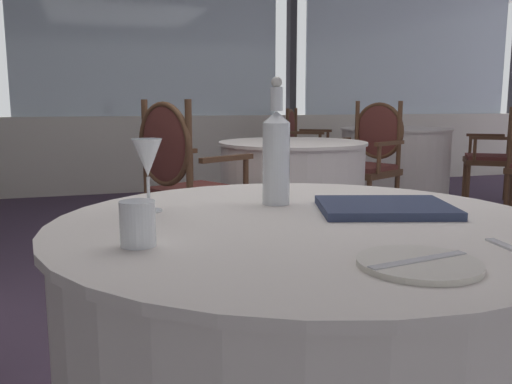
{
  "coord_description": "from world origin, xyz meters",
  "views": [
    {
      "loc": [
        -0.75,
        -2.32,
        1.0
      ],
      "look_at": [
        -0.38,
        -1.16,
        0.79
      ],
      "focal_mm": 37.91,
      "sensor_mm": 36.0,
      "label": 1
    }
  ],
  "objects_px": {
    "wine_glass": "(147,160)",
    "water_tumbler": "(138,224)",
    "water_bottle": "(276,154)",
    "dining_chair_0_1": "(369,154)",
    "dining_chair_1_1": "(302,144)",
    "dining_chair_1_0": "(500,148)",
    "menu_book": "(385,207)",
    "dining_chair_0_0": "(183,175)",
    "side_plate": "(419,263)"
  },
  "relations": [
    {
      "from": "water_bottle",
      "to": "dining_chair_0_1",
      "type": "relative_size",
      "value": 0.32
    },
    {
      "from": "dining_chair_0_1",
      "to": "dining_chair_1_0",
      "type": "distance_m",
      "value": 1.81
    },
    {
      "from": "wine_glass",
      "to": "menu_book",
      "type": "bearing_deg",
      "value": -17.58
    },
    {
      "from": "water_bottle",
      "to": "dining_chair_0_0",
      "type": "xyz_separation_m",
      "value": [
        0.05,
        1.69,
        -0.27
      ]
    },
    {
      "from": "dining_chair_0_1",
      "to": "water_bottle",
      "type": "bearing_deg",
      "value": 28.77
    },
    {
      "from": "water_tumbler",
      "to": "menu_book",
      "type": "height_order",
      "value": "water_tumbler"
    },
    {
      "from": "dining_chair_0_0",
      "to": "dining_chair_1_1",
      "type": "relative_size",
      "value": 1.08
    },
    {
      "from": "water_tumbler",
      "to": "dining_chair_0_1",
      "type": "bearing_deg",
      "value": 53.78
    },
    {
      "from": "water_tumbler",
      "to": "dining_chair_0_1",
      "type": "xyz_separation_m",
      "value": [
        2.1,
        2.87,
        -0.19
      ]
    },
    {
      "from": "wine_glass",
      "to": "dining_chair_1_0",
      "type": "distance_m",
      "value": 4.87
    },
    {
      "from": "menu_book",
      "to": "dining_chair_0_0",
      "type": "height_order",
      "value": "dining_chair_0_0"
    },
    {
      "from": "water_tumbler",
      "to": "dining_chair_0_0",
      "type": "height_order",
      "value": "dining_chair_0_0"
    },
    {
      "from": "side_plate",
      "to": "dining_chair_0_1",
      "type": "distance_m",
      "value": 3.57
    },
    {
      "from": "dining_chair_1_1",
      "to": "dining_chair_0_1",
      "type": "bearing_deg",
      "value": -58.6
    },
    {
      "from": "water_tumbler",
      "to": "dining_chair_1_1",
      "type": "relative_size",
      "value": 0.09
    },
    {
      "from": "water_bottle",
      "to": "menu_book",
      "type": "xyz_separation_m",
      "value": [
        0.22,
        -0.17,
        -0.12
      ]
    },
    {
      "from": "side_plate",
      "to": "wine_glass",
      "type": "relative_size",
      "value": 1.13
    },
    {
      "from": "dining_chair_0_1",
      "to": "dining_chair_1_1",
      "type": "height_order",
      "value": "dining_chair_0_1"
    },
    {
      "from": "side_plate",
      "to": "dining_chair_0_0",
      "type": "height_order",
      "value": "dining_chair_0_0"
    },
    {
      "from": "dining_chair_1_0",
      "to": "dining_chair_0_0",
      "type": "bearing_deg",
      "value": 56.23
    },
    {
      "from": "dining_chair_0_0",
      "to": "side_plate",
      "type": "bearing_deg",
      "value": -117.64
    },
    {
      "from": "water_bottle",
      "to": "dining_chair_1_1",
      "type": "relative_size",
      "value": 0.35
    },
    {
      "from": "water_bottle",
      "to": "water_tumbler",
      "type": "distance_m",
      "value": 0.51
    },
    {
      "from": "water_bottle",
      "to": "side_plate",
      "type": "bearing_deg",
      "value": -86.57
    },
    {
      "from": "menu_book",
      "to": "dining_chair_0_0",
      "type": "bearing_deg",
      "value": 112.03
    },
    {
      "from": "dining_chair_0_1",
      "to": "dining_chair_1_1",
      "type": "relative_size",
      "value": 1.08
    },
    {
      "from": "side_plate",
      "to": "dining_chair_0_0",
      "type": "distance_m",
      "value": 2.28
    },
    {
      "from": "side_plate",
      "to": "dining_chair_1_1",
      "type": "distance_m",
      "value": 5.09
    },
    {
      "from": "water_bottle",
      "to": "menu_book",
      "type": "distance_m",
      "value": 0.3
    },
    {
      "from": "menu_book",
      "to": "water_tumbler",
      "type": "bearing_deg",
      "value": -149.71
    },
    {
      "from": "dining_chair_1_0",
      "to": "dining_chair_1_1",
      "type": "relative_size",
      "value": 1.02
    },
    {
      "from": "side_plate",
      "to": "dining_chair_1_1",
      "type": "relative_size",
      "value": 0.21
    },
    {
      "from": "wine_glass",
      "to": "water_tumbler",
      "type": "relative_size",
      "value": 2.1
    },
    {
      "from": "menu_book",
      "to": "water_bottle",
      "type": "bearing_deg",
      "value": 158.24
    },
    {
      "from": "water_bottle",
      "to": "water_tumbler",
      "type": "bearing_deg",
      "value": -140.37
    },
    {
      "from": "water_bottle",
      "to": "dining_chair_1_0",
      "type": "xyz_separation_m",
      "value": [
        3.45,
        3.06,
        -0.32
      ]
    },
    {
      "from": "water_tumbler",
      "to": "dining_chair_0_1",
      "type": "relative_size",
      "value": 0.08
    },
    {
      "from": "menu_book",
      "to": "side_plate",
      "type": "bearing_deg",
      "value": -97.13
    },
    {
      "from": "dining_chair_0_0",
      "to": "water_bottle",
      "type": "bearing_deg",
      "value": -118.95
    },
    {
      "from": "wine_glass",
      "to": "dining_chair_1_1",
      "type": "bearing_deg",
      "value": 63.01
    },
    {
      "from": "menu_book",
      "to": "dining_chair_0_1",
      "type": "distance_m",
      "value": 3.12
    },
    {
      "from": "menu_book",
      "to": "dining_chair_1_1",
      "type": "relative_size",
      "value": 0.33
    },
    {
      "from": "side_plate",
      "to": "water_tumbler",
      "type": "relative_size",
      "value": 2.38
    },
    {
      "from": "menu_book",
      "to": "dining_chair_1_0",
      "type": "bearing_deg",
      "value": 61.81
    },
    {
      "from": "water_bottle",
      "to": "wine_glass",
      "type": "bearing_deg",
      "value": -179.82
    },
    {
      "from": "wine_glass",
      "to": "menu_book",
      "type": "relative_size",
      "value": 0.57
    },
    {
      "from": "wine_glass",
      "to": "dining_chair_1_1",
      "type": "xyz_separation_m",
      "value": [
        2.13,
        4.19,
        -0.31
      ]
    },
    {
      "from": "menu_book",
      "to": "dining_chair_0_1",
      "type": "xyz_separation_m",
      "value": [
        1.5,
        2.73,
        -0.16
      ]
    },
    {
      "from": "water_bottle",
      "to": "wine_glass",
      "type": "height_order",
      "value": "water_bottle"
    },
    {
      "from": "water_bottle",
      "to": "menu_book",
      "type": "height_order",
      "value": "water_bottle"
    }
  ]
}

